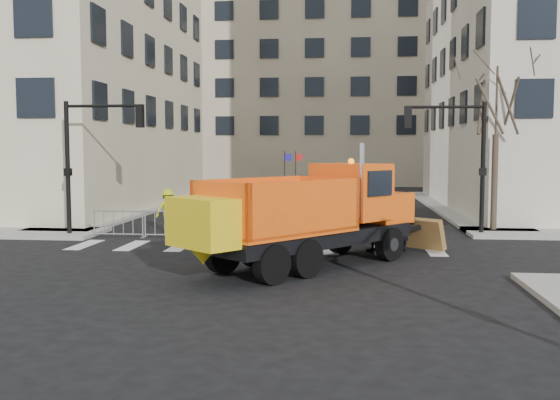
# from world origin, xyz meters

# --- Properties ---
(ground) EXTENTS (120.00, 120.00, 0.00)m
(ground) POSITION_xyz_m (0.00, 0.00, 0.00)
(ground) COLOR black
(ground) RESTS_ON ground
(sidewalk_back) EXTENTS (64.00, 5.00, 0.15)m
(sidewalk_back) POSITION_xyz_m (0.00, 8.50, 0.07)
(sidewalk_back) COLOR gray
(sidewalk_back) RESTS_ON ground
(building_far) EXTENTS (30.00, 18.00, 24.00)m
(building_far) POSITION_xyz_m (0.00, 52.00, 12.00)
(building_far) COLOR tan
(building_far) RESTS_ON ground
(traffic_light_left) EXTENTS (0.18, 0.18, 5.40)m
(traffic_light_left) POSITION_xyz_m (-8.00, 7.50, 2.70)
(traffic_light_left) COLOR black
(traffic_light_left) RESTS_ON ground
(traffic_light_right) EXTENTS (0.18, 0.18, 5.40)m
(traffic_light_right) POSITION_xyz_m (8.50, 9.50, 2.70)
(traffic_light_right) COLOR black
(traffic_light_right) RESTS_ON ground
(crowd_barriers) EXTENTS (12.60, 0.60, 1.10)m
(crowd_barriers) POSITION_xyz_m (-0.75, 7.60, 0.55)
(crowd_barriers) COLOR #9EA0A5
(crowd_barriers) RESTS_ON ground
(street_tree) EXTENTS (3.00, 3.00, 7.50)m
(street_tree) POSITION_xyz_m (9.20, 10.50, 3.75)
(street_tree) COLOR #382B21
(street_tree) RESTS_ON ground
(plow_truck) EXTENTS (8.05, 8.87, 3.68)m
(plow_truck) POSITION_xyz_m (1.85, 1.91, 1.64)
(plow_truck) COLOR black
(plow_truck) RESTS_ON ground
(cop_a) EXTENTS (0.75, 0.50, 2.01)m
(cop_a) POSITION_xyz_m (4.88, 5.38, 1.01)
(cop_a) COLOR black
(cop_a) RESTS_ON ground
(cop_b) EXTENTS (1.04, 0.87, 1.94)m
(cop_b) POSITION_xyz_m (4.68, 7.00, 0.97)
(cop_b) COLOR black
(cop_b) RESTS_ON ground
(cop_c) EXTENTS (0.86, 1.06, 1.69)m
(cop_c) POSITION_xyz_m (3.98, 5.01, 0.84)
(cop_c) COLOR black
(cop_c) RESTS_ON ground
(worker) EXTENTS (1.26, 1.20, 1.72)m
(worker) POSITION_xyz_m (-4.32, 8.85, 1.01)
(worker) COLOR #AFBB16
(worker) RESTS_ON sidewalk_back
(newspaper_box) EXTENTS (0.52, 0.48, 1.10)m
(newspaper_box) POSITION_xyz_m (4.42, 6.83, 0.70)
(newspaper_box) COLOR #B0160D
(newspaper_box) RESTS_ON sidewalk_back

